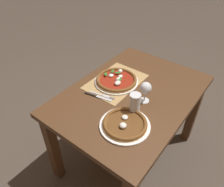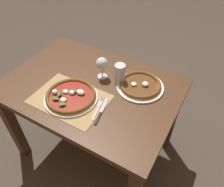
% 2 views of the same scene
% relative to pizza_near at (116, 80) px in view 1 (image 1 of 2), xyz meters
% --- Properties ---
extents(ground_plane, '(24.00, 24.00, 0.00)m').
position_rel_pizza_near_xyz_m(ground_plane, '(0.04, 0.16, -0.76)').
color(ground_plane, '#473D33').
extents(dining_table, '(1.16, 0.82, 0.74)m').
position_rel_pizza_near_xyz_m(dining_table, '(0.04, 0.16, -0.14)').
color(dining_table, '#4C301C').
rests_on(dining_table, ground).
extents(paper_placemat, '(0.46, 0.33, 0.00)m').
position_rel_pizza_near_xyz_m(paper_placemat, '(-0.00, -0.01, -0.02)').
color(paper_placemat, '#A88451').
rests_on(paper_placemat, dining_table).
extents(pizza_near, '(0.33, 0.33, 0.05)m').
position_rel_pizza_near_xyz_m(pizza_near, '(0.00, 0.00, 0.00)').
color(pizza_near, white).
rests_on(pizza_near, paper_placemat).
extents(pizza_far, '(0.31, 0.31, 0.05)m').
position_rel_pizza_near_xyz_m(pizza_far, '(0.33, 0.31, -0.00)').
color(pizza_far, white).
rests_on(pizza_far, dining_table).
extents(wine_glass, '(0.08, 0.08, 0.16)m').
position_rel_pizza_near_xyz_m(wine_glass, '(0.06, 0.28, 0.08)').
color(wine_glass, silver).
rests_on(wine_glass, dining_table).
extents(pint_glass, '(0.07, 0.07, 0.15)m').
position_rel_pizza_near_xyz_m(pint_glass, '(0.19, 0.29, 0.05)').
color(pint_glass, silver).
rests_on(pint_glass, dining_table).
extents(fork, '(0.06, 0.20, 0.00)m').
position_rel_pizza_near_xyz_m(fork, '(0.19, 0.01, -0.02)').
color(fork, '#B7B7BC').
rests_on(fork, paper_placemat).
extents(knife, '(0.06, 0.21, 0.01)m').
position_rel_pizza_near_xyz_m(knife, '(0.22, 0.00, -0.02)').
color(knife, black).
rests_on(knife, paper_placemat).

